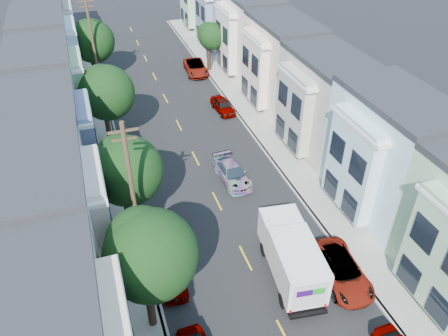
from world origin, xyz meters
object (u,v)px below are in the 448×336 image
parked_right_c (223,106)px  parked_left_d (138,163)px  tree_far_r (211,37)px  fedex_truck (291,255)px  tree_c (126,171)px  tree_b (149,256)px  tree_d (106,93)px  utility_pole_near (133,198)px  parked_right_d (196,67)px  utility_pole_far (93,46)px  lead_sedan (232,173)px  parked_left_c (172,276)px  tree_e (92,41)px  parked_right_b (341,270)px

parked_right_c → parked_left_d: bearing=-147.6°
tree_far_r → fedex_truck: tree_far_r is taller
tree_c → fedex_truck: bearing=-42.4°
tree_far_r → parked_right_c: (-1.99, -10.33, -3.46)m
tree_b → parked_left_d: 15.69m
tree_d → utility_pole_near: (0.00, -14.81, 0.24)m
tree_d → parked_right_d: tree_d is taller
utility_pole_far → lead_sedan: (8.25, -19.87, -4.47)m
tree_b → parked_left_c: 5.51m
parked_right_d → fedex_truck: bearing=-90.8°
tree_d → utility_pole_far: bearing=90.0°
parked_right_c → parked_right_d: parked_right_d is taller
parked_left_c → parked_right_c: parked_right_c is taller
tree_b → parked_right_d: (11.20, 32.36, -4.66)m
tree_far_r → parked_left_c: bearing=-111.4°
parked_left_d → tree_b: bearing=-94.8°
tree_d → fedex_truck: bearing=-66.2°
tree_b → utility_pole_near: bearing=90.0°
tree_e → parked_right_d: size_ratio=1.38×
tree_d → utility_pole_near: utility_pole_near is taller
tree_d → tree_e: 13.87m
utility_pole_near → parked_right_c: utility_pole_near is taller
tree_far_r → parked_left_c: size_ratio=1.45×
tree_c → parked_right_b: size_ratio=1.34×
lead_sedan → parked_left_d: size_ratio=1.04×
fedex_truck → parked_right_b: size_ratio=1.23×
tree_e → parked_right_d: bearing=-6.4°
tree_b → fedex_truck: 9.17m
tree_b → utility_pole_far: utility_pole_far is taller
fedex_truck → parked_left_d: fedex_truck is taller
tree_b → parked_right_c: bearing=63.3°
parked_left_c → parked_right_b: 10.22m
tree_d → parked_left_c: (1.40, -17.29, -4.28)m
tree_far_r → utility_pole_far: size_ratio=0.57×
tree_b → tree_e: size_ratio=1.10×
tree_c → utility_pole_far: 22.50m
tree_e → parked_right_d: 11.96m
parked_left_d → parked_right_d: size_ratio=0.85×
tree_far_r → parked_right_c: tree_far_r is taller
tree_d → parked_right_c: (11.20, 2.49, -4.26)m
utility_pole_near → parked_left_c: utility_pole_near is taller
parked_right_d → utility_pole_far: bearing=-168.4°
tree_b → lead_sedan: size_ratio=1.70×
tree_far_r → lead_sedan: bearing=-102.9°
utility_pole_far → parked_right_c: utility_pole_far is taller
lead_sedan → parked_left_c: bearing=-132.0°
tree_b → parked_right_d: tree_b is taller
parked_left_c → parked_right_d: size_ratio=0.77×
tree_c → utility_pole_near: bearing=-90.0°
utility_pole_near → parked_right_c: size_ratio=2.47×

